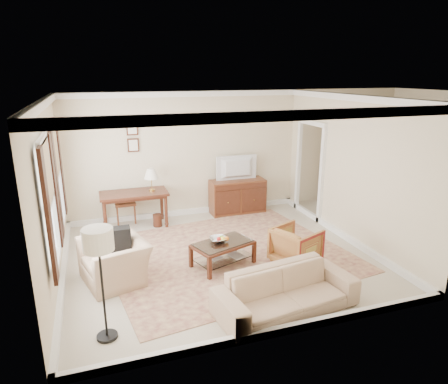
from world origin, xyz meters
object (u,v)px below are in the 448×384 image
writing_desk (134,197)px  club_armchair (114,254)px  sideboard (237,196)px  striped_armchair (296,244)px  sofa (287,285)px  tv (238,161)px  coffee_table (223,248)px

writing_desk → club_armchair: club_armchair is taller
writing_desk → sideboard: sideboard is taller
sideboard → striped_armchair: size_ratio=1.80×
writing_desk → sofa: sofa is taller
tv → club_armchair: 4.04m
tv → club_armchair: tv is taller
tv → club_armchair: size_ratio=0.89×
coffee_table → club_armchair: (-1.84, 0.05, 0.13)m
tv → striped_armchair: (0.04, -2.88, -0.93)m
sofa → coffee_table: bearing=96.6°
tv → sofa: 4.34m
coffee_table → club_armchair: club_armchair is taller
sofa → club_armchair: bearing=135.7°
tv → sofa: tv is taller
sideboard → sofa: size_ratio=0.64×
writing_desk → striped_armchair: (2.51, -2.72, -0.31)m
sideboard → coffee_table: (-1.23, -2.57, -0.07)m
writing_desk → club_armchair: 2.43m
striped_armchair → coffee_table: bearing=52.5°
tv → writing_desk: bearing=3.6°
sideboard → tv: (0.00, -0.02, 0.89)m
writing_desk → tv: bearing=3.6°
writing_desk → sideboard: size_ratio=1.09×
striped_armchair → sofa: sofa is taller
sideboard → tv: size_ratio=1.39×
writing_desk → club_armchair: bearing=-104.1°
writing_desk → sofa: 4.35m
club_armchair → striped_armchair: bearing=67.7°
striped_armchair → sideboard: bearing=-22.2°
striped_armchair → club_armchair: 3.12m
club_armchair → sofa: 2.80m
sofa → sideboard: bearing=71.2°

